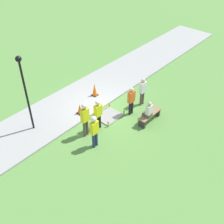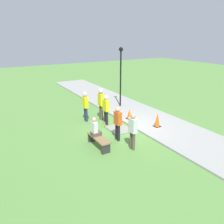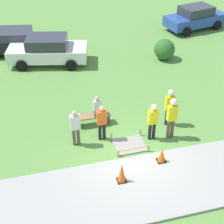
% 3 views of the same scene
% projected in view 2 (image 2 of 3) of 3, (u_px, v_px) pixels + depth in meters
% --- Properties ---
extents(ground_plane, '(60.00, 60.00, 0.00)m').
position_uv_depth(ground_plane, '(132.00, 128.00, 12.02)').
color(ground_plane, '#5B8E42').
extents(sidewalk, '(28.00, 3.14, 0.10)m').
position_uv_depth(sidewalk, '(154.00, 122.00, 12.77)').
color(sidewalk, '#9E9E99').
rests_on(sidewalk, ground_plane).
extents(wet_concrete_patch, '(1.32, 1.11, 0.35)m').
position_uv_depth(wet_concrete_patch, '(119.00, 129.00, 11.79)').
color(wet_concrete_patch, gray).
rests_on(wet_concrete_patch, ground_plane).
extents(traffic_cone_near_patch, '(0.34, 0.34, 0.79)m').
position_uv_depth(traffic_cone_near_patch, '(157.00, 120.00, 11.84)').
color(traffic_cone_near_patch, black).
rests_on(traffic_cone_near_patch, sidewalk).
extents(traffic_cone_far_patch, '(0.34, 0.34, 0.59)m').
position_uv_depth(traffic_cone_far_patch, '(129.00, 114.00, 13.02)').
color(traffic_cone_far_patch, black).
rests_on(traffic_cone_far_patch, sidewalk).
extents(park_bench, '(1.53, 0.44, 0.49)m').
position_uv_depth(park_bench, '(99.00, 140.00, 9.87)').
color(park_bench, '#2D2D33').
rests_on(park_bench, ground_plane).
extents(person_seated_on_bench, '(0.36, 0.44, 0.89)m').
position_uv_depth(person_seated_on_bench, '(95.00, 128.00, 9.87)').
color(person_seated_on_bench, brown).
rests_on(person_seated_on_bench, park_bench).
extents(worker_supervisor, '(0.40, 0.26, 1.79)m').
position_uv_depth(worker_supervisor, '(85.00, 104.00, 12.67)').
color(worker_supervisor, navy).
rests_on(worker_supervisor, ground_plane).
extents(worker_assistant, '(0.40, 0.25, 1.74)m').
position_uv_depth(worker_assistant, '(106.00, 107.00, 12.20)').
color(worker_assistant, black).
rests_on(worker_assistant, ground_plane).
extents(worker_trainee, '(0.40, 0.28, 1.93)m').
position_uv_depth(worker_trainee, '(101.00, 101.00, 12.84)').
color(worker_trainee, brown).
rests_on(worker_trainee, ground_plane).
extents(bystander_in_orange_shirt, '(0.40, 0.22, 1.67)m').
position_uv_depth(bystander_in_orange_shirt, '(118.00, 122.00, 10.34)').
color(bystander_in_orange_shirt, black).
rests_on(bystander_in_orange_shirt, ground_plane).
extents(bystander_in_gray_shirt, '(0.40, 0.22, 1.68)m').
position_uv_depth(bystander_in_gray_shirt, '(133.00, 129.00, 9.48)').
color(bystander_in_gray_shirt, brown).
rests_on(bystander_in_gray_shirt, ground_plane).
extents(lamppost_near, '(0.28, 0.28, 4.01)m').
position_uv_depth(lamppost_near, '(121.00, 69.00, 14.64)').
color(lamppost_near, black).
rests_on(lamppost_near, sidewalk).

